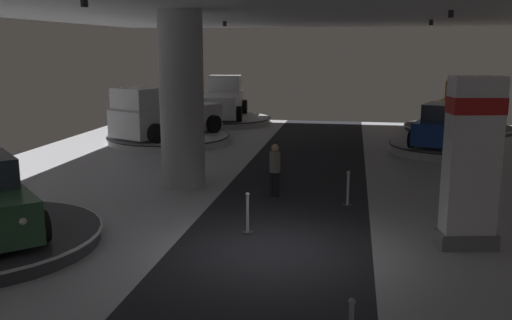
{
  "coord_description": "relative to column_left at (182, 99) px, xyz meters",
  "views": [
    {
      "loc": [
        1.67,
        -11.4,
        4.38
      ],
      "look_at": [
        -0.84,
        3.01,
        1.4
      ],
      "focal_mm": 39.12,
      "sensor_mm": 36.0,
      "label": 1
    }
  ],
  "objects": [
    {
      "name": "ground",
      "position": [
        3.65,
        -5.49,
        -2.77
      ],
      "size": [
        24.0,
        44.0,
        0.06
      ],
      "color": "#B2B2B7"
    },
    {
      "name": "column_left",
      "position": [
        0.0,
        0.0,
        0.0
      ],
      "size": [
        1.39,
        1.39,
        5.5
      ],
      "color": "#ADADB2",
      "rests_on": "ground"
    },
    {
      "name": "brand_sign_pylon",
      "position": [
        7.9,
        -4.47,
        -0.79
      ],
      "size": [
        1.36,
        0.87,
        3.78
      ],
      "color": "slate",
      "rests_on": "ground"
    },
    {
      "name": "display_platform_deep_left",
      "position": [
        -2.13,
        14.34,
        -2.54
      ],
      "size": [
        5.68,
        5.68,
        0.38
      ],
      "color": "#B7B7BC",
      "rests_on": "ground"
    },
    {
      "name": "pickup_truck_deep_left",
      "position": [
        -2.17,
        14.66,
        -1.44
      ],
      "size": [
        3.13,
        5.5,
        2.3
      ],
      "color": "silver",
      "rests_on": "display_platform_deep_left"
    },
    {
      "name": "display_platform_far_right",
      "position": [
        9.15,
        7.1,
        -2.54
      ],
      "size": [
        4.51,
        4.51,
        0.38
      ],
      "color": "#B7B7BC",
      "rests_on": "ground"
    },
    {
      "name": "display_car_far_right",
      "position": [
        9.13,
        7.07,
        -1.61
      ],
      "size": [
        3.3,
        4.56,
        1.71
      ],
      "color": "navy",
      "rests_on": "display_platform_far_right"
    },
    {
      "name": "display_platform_far_left",
      "position": [
        -3.1,
        7.7,
        -2.57
      ],
      "size": [
        5.68,
        5.68,
        0.33
      ],
      "color": "silver",
      "rests_on": "ground"
    },
    {
      "name": "pickup_truck_far_left",
      "position": [
        -3.25,
        7.41,
        -1.49
      ],
      "size": [
        4.42,
        5.67,
        2.3
      ],
      "color": "silver",
      "rests_on": "display_platform_far_left"
    },
    {
      "name": "display_platform_deep_right",
      "position": [
        10.91,
        13.95,
        -2.62
      ],
      "size": [
        5.68,
        5.68,
        0.23
      ],
      "color": "#333338",
      "rests_on": "ground"
    },
    {
      "name": "pickup_truck_deep_right",
      "position": [
        11.01,
        14.25,
        -1.58
      ],
      "size": [
        3.91,
        5.69,
        2.3
      ],
      "color": "#B77519",
      "rests_on": "display_platform_deep_right"
    },
    {
      "name": "visitor_walking_near",
      "position": [
        3.12,
        -1.0,
        -1.84
      ],
      "size": [
        0.32,
        0.32,
        1.59
      ],
      "color": "black",
      "rests_on": "ground"
    },
    {
      "name": "stanchion_b",
      "position": [
        5.26,
        -1.63,
        -2.38
      ],
      "size": [
        0.28,
        0.28,
        1.01
      ],
      "color": "#333338",
      "rests_on": "ground"
    },
    {
      "name": "stanchion_c",
      "position": [
        2.94,
        -4.41,
        -2.38
      ],
      "size": [
        0.28,
        0.28,
        1.01
      ],
      "color": "#333338",
      "rests_on": "ground"
    }
  ]
}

